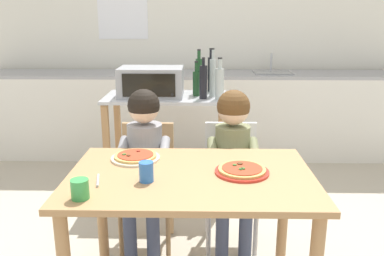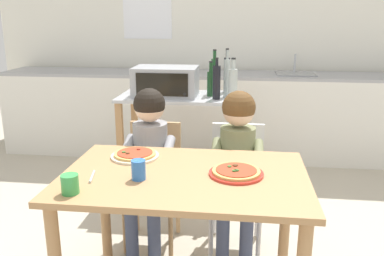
% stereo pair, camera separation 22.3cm
% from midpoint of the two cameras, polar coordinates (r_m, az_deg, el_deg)
% --- Properties ---
extents(ground_plane, '(11.41, 11.41, 0.00)m').
position_cam_midpoint_polar(ground_plane, '(3.34, 3.74, -11.27)').
color(ground_plane, '#B7AD99').
extents(back_wall_tiled, '(5.23, 0.13, 2.70)m').
position_cam_midpoint_polar(back_wall_tiled, '(4.76, 5.31, 13.61)').
color(back_wall_tiled, white).
rests_on(back_wall_tiled, ground).
extents(kitchen_counter, '(4.71, 0.60, 1.11)m').
position_cam_midpoint_polar(kitchen_counter, '(4.47, 4.90, 1.92)').
color(kitchen_counter, silver).
rests_on(kitchen_counter, ground).
extents(kitchen_island_cart, '(1.01, 0.54, 0.87)m').
position_cam_midpoint_polar(kitchen_island_cart, '(3.42, 0.34, -0.22)').
color(kitchen_island_cart, '#B7BABF').
rests_on(kitchen_island_cart, ground).
extents(toaster_oven, '(0.51, 0.36, 0.24)m').
position_cam_midpoint_polar(toaster_oven, '(3.32, -1.78, 6.58)').
color(toaster_oven, '#999BA0').
rests_on(toaster_oven, kitchen_island_cart).
extents(bottle_squat_spirits, '(0.06, 0.06, 0.33)m').
position_cam_midpoint_polar(bottle_squat_spirits, '(3.19, 5.50, 6.47)').
color(bottle_squat_spirits, black).
rests_on(bottle_squat_spirits, kitchen_island_cart).
extents(bottle_clear_vinegar, '(0.05, 0.05, 0.39)m').
position_cam_midpoint_polar(bottle_clear_vinegar, '(3.28, 6.90, 7.10)').
color(bottle_clear_vinegar, '#ADB7B2').
rests_on(bottle_clear_vinegar, kitchen_island_cart).
extents(bottle_dark_olive_oil, '(0.06, 0.06, 0.28)m').
position_cam_midpoint_polar(bottle_dark_olive_oil, '(3.31, 4.58, 6.41)').
color(bottle_dark_olive_oil, '#1E4723').
rests_on(bottle_dark_olive_oil, kitchen_island_cart).
extents(bottle_tall_green_wine, '(0.05, 0.05, 0.37)m').
position_cam_midpoint_polar(bottle_tall_green_wine, '(3.50, 6.75, 7.59)').
color(bottle_tall_green_wine, black).
rests_on(bottle_tall_green_wine, kitchen_island_cart).
extents(bottle_slim_sauce, '(0.06, 0.06, 0.37)m').
position_cam_midpoint_polar(bottle_slim_sauce, '(3.44, 5.04, 7.48)').
color(bottle_slim_sauce, '#1E4723').
rests_on(bottle_slim_sauce, kitchen_island_cart).
extents(bottle_brown_beer, '(0.07, 0.07, 0.33)m').
position_cam_midpoint_polar(bottle_brown_beer, '(3.17, 7.81, 6.28)').
color(bottle_brown_beer, '#ADB7B2').
rests_on(bottle_brown_beer, kitchen_island_cart).
extents(dining_table, '(1.20, 0.79, 0.76)m').
position_cam_midpoint_polar(dining_table, '(2.04, 2.12, -9.58)').
color(dining_table, '#AD7F51').
rests_on(dining_table, ground).
extents(dining_chair_left, '(0.36, 0.36, 0.81)m').
position_cam_midpoint_polar(dining_chair_left, '(2.73, -3.13, -6.59)').
color(dining_chair_left, tan).
rests_on(dining_chair_left, ground).
extents(dining_chair_right, '(0.36, 0.36, 0.81)m').
position_cam_midpoint_polar(dining_chair_right, '(2.71, 8.68, -6.90)').
color(dining_chair_right, silver).
rests_on(dining_chair_right, ground).
extents(child_in_grey_shirt, '(0.32, 0.42, 1.06)m').
position_cam_midpoint_polar(child_in_grey_shirt, '(2.55, -3.65, -3.22)').
color(child_in_grey_shirt, '#424C6B').
rests_on(child_in_grey_shirt, ground).
extents(child_in_olive_shirt, '(0.32, 0.42, 1.05)m').
position_cam_midpoint_polar(child_in_olive_shirt, '(2.53, 8.93, -3.44)').
color(child_in_olive_shirt, '#424C6B').
rests_on(child_in_olive_shirt, ground).
extents(pizza_plate_cream, '(0.26, 0.26, 0.03)m').
position_cam_midpoint_polar(pizza_plate_cream, '(2.22, -5.22, -3.84)').
color(pizza_plate_cream, beige).
rests_on(pizza_plate_cream, dining_table).
extents(pizza_plate_red_rimmed, '(0.27, 0.27, 0.03)m').
position_cam_midpoint_polar(pizza_plate_red_rimmed, '(2.00, 9.45, -6.24)').
color(pizza_plate_red_rimmed, red).
rests_on(pizza_plate_red_rimmed, dining_table).
extents(drinking_cup_green, '(0.08, 0.08, 0.09)m').
position_cam_midpoint_polar(drinking_cup_green, '(1.81, -13.48, -7.78)').
color(drinking_cup_green, green).
rests_on(drinking_cup_green, dining_table).
extents(drinking_cup_blue, '(0.07, 0.07, 0.10)m').
position_cam_midpoint_polar(drinking_cup_blue, '(1.91, -4.25, -5.96)').
color(drinking_cup_blue, blue).
rests_on(drinking_cup_blue, dining_table).
extents(serving_spoon, '(0.04, 0.14, 0.01)m').
position_cam_midpoint_polar(serving_spoon, '(1.98, -10.79, -6.78)').
color(serving_spoon, '#B7BABF').
rests_on(serving_spoon, dining_table).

